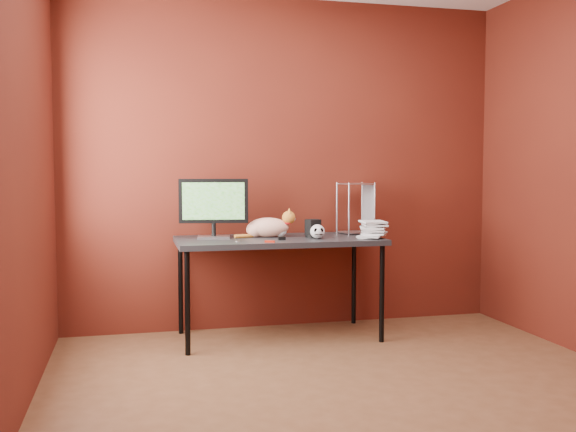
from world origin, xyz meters
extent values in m
cube|color=#56331D|center=(0.00, 0.00, 0.00)|extent=(3.50, 3.50, 0.01)
cube|color=#4B150E|center=(0.00, 1.75, 1.30)|extent=(3.50, 0.02, 2.60)
cube|color=#4B150E|center=(-1.75, 0.00, 1.30)|extent=(0.02, 3.50, 2.60)
cube|color=black|center=(-0.15, 1.37, 0.73)|extent=(1.50, 0.70, 0.04)
cylinder|color=black|center=(-0.85, 1.07, 0.35)|extent=(0.04, 0.04, 0.71)
cylinder|color=black|center=(0.55, 1.07, 0.35)|extent=(0.04, 0.04, 0.71)
cylinder|color=black|center=(-0.85, 1.67, 0.35)|extent=(0.04, 0.04, 0.71)
cylinder|color=black|center=(0.55, 1.67, 0.35)|extent=(0.04, 0.04, 0.71)
cube|color=#BCBCC1|center=(-0.62, 1.45, 0.76)|extent=(0.26, 0.20, 0.02)
cylinder|color=black|center=(-0.62, 1.45, 0.82)|extent=(0.03, 0.03, 0.10)
cube|color=black|center=(-0.62, 1.45, 1.03)|extent=(0.50, 0.11, 0.32)
cube|color=#174B14|center=(-0.62, 1.45, 1.03)|extent=(0.45, 0.07, 0.27)
ellipsoid|color=#DA5E2E|center=(-0.21, 1.45, 0.82)|extent=(0.33, 0.21, 0.15)
ellipsoid|color=#DA5E2E|center=(-0.30, 1.46, 0.81)|extent=(0.17, 0.16, 0.12)
sphere|color=silver|center=(-0.12, 1.43, 0.80)|extent=(0.10, 0.10, 0.10)
sphere|color=#C47426|center=(-0.06, 1.42, 0.90)|extent=(0.10, 0.10, 0.10)
cone|color=#C47426|center=(-0.06, 1.40, 0.95)|extent=(0.03, 0.03, 0.04)
cone|color=#C47426|center=(-0.05, 1.45, 0.95)|extent=(0.03, 0.03, 0.04)
cylinder|color=red|center=(-0.07, 1.43, 0.85)|extent=(0.07, 0.07, 0.01)
cylinder|color=#C47426|center=(-0.39, 1.43, 0.76)|extent=(0.17, 0.07, 0.03)
ellipsoid|color=silver|center=(0.11, 1.24, 0.80)|extent=(0.11, 0.11, 0.10)
ellipsoid|color=black|center=(0.09, 1.19, 0.82)|extent=(0.03, 0.01, 0.03)
ellipsoid|color=black|center=(0.13, 1.19, 0.82)|extent=(0.03, 0.01, 0.03)
cube|color=black|center=(0.11, 1.19, 0.79)|extent=(0.06, 0.01, 0.01)
cylinder|color=black|center=(0.11, 1.37, 0.76)|extent=(0.12, 0.12, 0.02)
cube|color=black|center=(0.11, 1.37, 0.82)|extent=(0.12, 0.11, 0.12)
imported|color=beige|center=(0.46, 1.27, 0.86)|extent=(0.27, 0.29, 0.23)
imported|color=beige|center=(0.46, 1.27, 1.10)|extent=(0.26, 0.28, 0.23)
imported|color=beige|center=(0.46, 1.27, 1.33)|extent=(0.25, 0.28, 0.23)
imported|color=beige|center=(0.46, 1.27, 1.56)|extent=(0.23, 0.27, 0.23)
imported|color=beige|center=(0.46, 1.27, 1.79)|extent=(0.22, 0.26, 0.23)
imported|color=beige|center=(0.46, 1.27, 2.02)|extent=(0.20, 0.25, 0.23)
cylinder|color=#BCBCC1|center=(0.40, 1.46, 0.95)|extent=(0.01, 0.01, 0.40)
cylinder|color=#BCBCC1|center=(0.64, 1.46, 0.95)|extent=(0.01, 0.01, 0.40)
cylinder|color=#BCBCC1|center=(0.40, 1.65, 0.95)|extent=(0.01, 0.01, 0.40)
cylinder|color=#BCBCC1|center=(0.64, 1.65, 0.95)|extent=(0.01, 0.01, 0.40)
cube|color=#BCBCC1|center=(0.52, 1.56, 0.76)|extent=(0.27, 0.23, 0.01)
cube|color=#BCBCC1|center=(0.52, 1.56, 1.14)|extent=(0.27, 0.23, 0.01)
cube|color=#AD1D0D|center=(-0.28, 1.08, 0.76)|extent=(0.07, 0.05, 0.01)
cube|color=black|center=(-0.16, 1.22, 0.76)|extent=(0.05, 0.03, 0.02)
cylinder|color=#BCBCC1|center=(-0.49, 1.19, 0.75)|extent=(0.04, 0.04, 0.00)
camera|label=1|loc=(-1.21, -3.23, 1.24)|focal=40.00mm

